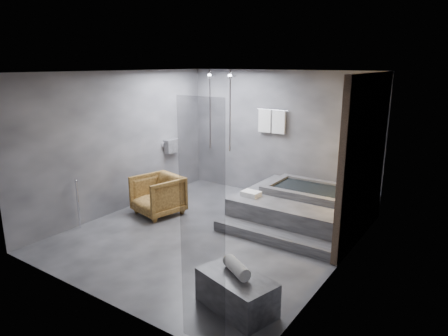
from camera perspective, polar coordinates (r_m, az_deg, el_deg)
The scene contains 7 objects.
room at distance 6.69m, azimuth 2.29°, elevation 4.37°, with size 5.00×5.04×2.82m.
tub_deck at distance 7.83m, azimuth 11.01°, elevation -5.59°, with size 2.20×2.00×0.50m, color #363538.
tub_step at distance 6.90m, azimuth 6.95°, elevation -9.73°, with size 2.20×0.36×0.18m, color #363538.
concrete_bench at distance 5.12m, azimuth 1.78°, elevation -17.32°, with size 0.98×0.54×0.44m, color #333336.
driftwood_chair at distance 8.06m, azimuth -9.42°, elevation -3.84°, with size 0.84×0.86×0.79m, color #4B3012.
rolled_towel at distance 5.02m, azimuth 1.80°, elevation -14.02°, with size 0.16×0.16×0.45m, color white.
deck_towel at distance 7.58m, azimuth 3.87°, elevation -3.67°, with size 0.34×0.25×0.09m, color white.
Camera 1 is at (3.89, -5.33, 2.94)m, focal length 32.00 mm.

